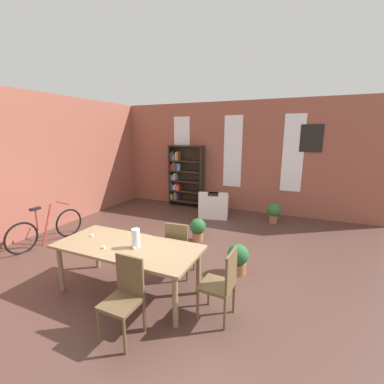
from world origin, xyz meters
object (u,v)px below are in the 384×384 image
dining_chair_far_right (179,247)px  bicycle_second (47,229)px  potted_plant_by_shelf (274,211)px  potted_plant_window (198,228)px  armchair_white (214,207)px  potted_plant_corner (238,258)px  dining_chair_near_right (125,295)px  vase_on_table (136,238)px  dining_chair_head_right (222,282)px  dining_table (128,250)px  bookshelf_tall (184,175)px

dining_chair_far_right → bicycle_second: dining_chair_far_right is taller
potted_plant_by_shelf → potted_plant_window: potted_plant_by_shelf is taller
armchair_white → potted_plant_corner: 3.12m
bicycle_second → dining_chair_near_right: bearing=-24.2°
vase_on_table → armchair_white: bearing=92.7°
dining_chair_head_right → dining_chair_far_right: same height
dining_table → dining_chair_head_right: bearing=-0.1°
bookshelf_tall → potted_plant_corner: (2.67, -3.50, -0.72)m
dining_chair_near_right → dining_chair_head_right: 1.18m
dining_table → potted_plant_corner: dining_table is taller
potted_plant_corner → potted_plant_window: bearing=139.0°
vase_on_table → potted_plant_corner: bearing=44.5°
dining_table → dining_chair_near_right: size_ratio=2.24×
dining_chair_head_right → potted_plant_corner: size_ratio=1.84×
dining_table → potted_plant_window: 2.22m
vase_on_table → bicycle_second: bearing=165.6°
dining_chair_head_right → dining_chair_far_right: 1.18m
bicycle_second → dining_chair_head_right: bearing=-10.1°
dining_table → potted_plant_corner: 1.84m
dining_table → vase_on_table: vase_on_table is taller
dining_table → potted_plant_window: size_ratio=4.22×
bicycle_second → potted_plant_corner: bicycle_second is taller
dining_chair_far_right → potted_plant_by_shelf: dining_chair_far_right is taller
potted_plant_by_shelf → potted_plant_corner: 2.90m
potted_plant_by_shelf → bookshelf_tall: bearing=168.2°
bookshelf_tall → potted_plant_window: size_ratio=3.88×
bookshelf_tall → dining_chair_far_right: bearing=-65.7°
armchair_white → potted_plant_window: bearing=-82.5°
vase_on_table → potted_plant_window: 2.26m
armchair_white → potted_plant_by_shelf: 1.65m
vase_on_table → dining_chair_head_right: 1.33m
dining_chair_head_right → bookshelf_tall: size_ratio=0.48×
bookshelf_tall → bicycle_second: 4.24m
dining_chair_far_right → potted_plant_by_shelf: size_ratio=1.78×
dining_chair_far_right → potted_plant_corner: dining_chair_far_right is taller
bicycle_second → bookshelf_tall: bearing=70.6°
dining_table → potted_plant_by_shelf: size_ratio=3.99×
bookshelf_tall → potted_plant_by_shelf: bookshelf_tall is taller
vase_on_table → potted_plant_window: vase_on_table is taller
dining_chair_far_right → bicycle_second: 3.19m
vase_on_table → dining_chair_head_right: (1.28, -0.00, -0.37)m
armchair_white → potted_plant_window: 1.82m
dining_chair_head_right → bicycle_second: dining_chair_head_right is taller
dining_chair_near_right → bookshelf_tall: size_ratio=0.48×
dining_chair_far_right → dining_table: bearing=-124.9°
armchair_white → bicycle_second: size_ratio=0.57×
dining_chair_near_right → armchair_white: dining_chair_near_right is taller
vase_on_table → dining_chair_near_right: (0.32, -0.70, -0.37)m
armchair_white → dining_chair_near_right: bearing=-83.8°
bicycle_second → potted_plant_by_shelf: size_ratio=3.16×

